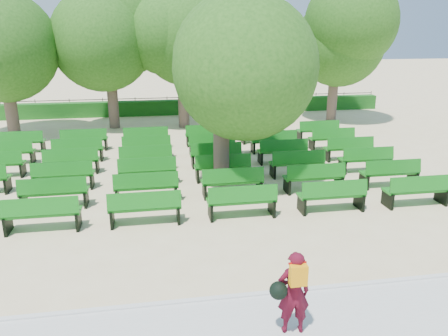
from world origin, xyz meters
name	(u,v)px	position (x,y,z in m)	size (l,w,h in m)	color
ground	(216,190)	(0.00, 0.00, 0.00)	(120.00, 120.00, 0.00)	beige
paving	(279,332)	(0.00, -7.40, 0.03)	(30.00, 2.20, 0.06)	silver
curb	(263,295)	(0.00, -6.25, 0.05)	(30.00, 0.12, 0.10)	silver
hedge	(183,107)	(0.00, 14.00, 0.45)	(26.00, 0.70, 0.90)	#195A18
fence	(183,113)	(0.00, 14.40, 0.00)	(26.00, 0.10, 1.02)	black
tree_line	(189,127)	(0.00, 10.00, 0.00)	(21.80, 6.80, 7.04)	#2C611A
bench_array	(184,172)	(-0.95, 1.87, 0.10)	(2.04, 0.77, 1.26)	#137016
tree_among	(221,57)	(0.27, 0.62, 4.34)	(4.87, 4.87, 6.56)	brown
person	(293,292)	(0.21, -7.44, 0.87)	(0.75, 0.46, 1.58)	#4C0A1A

